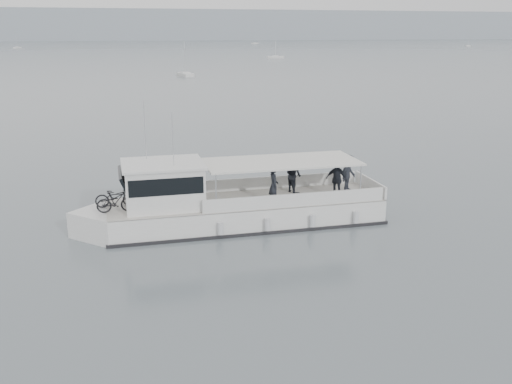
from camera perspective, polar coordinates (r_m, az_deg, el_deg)
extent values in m
plane|color=#545F63|center=(26.08, 5.75, -5.09)|extent=(1400.00, 1400.00, 0.00)
cube|color=#939EA8|center=(582.79, -14.87, 15.83)|extent=(1400.00, 90.00, 28.00)
cube|color=white|center=(28.33, -0.98, -2.21)|extent=(13.42, 3.79, 1.45)
cube|color=white|center=(27.66, -14.60, -3.19)|extent=(3.62, 3.62, 1.45)
cube|color=beige|center=(28.11, -0.98, -0.81)|extent=(13.42, 3.79, 0.07)
cube|color=black|center=(28.47, -0.97, -3.06)|extent=(13.65, 3.93, 0.20)
cube|color=white|center=(30.11, 1.98, 0.98)|extent=(8.91, 0.26, 0.67)
cube|color=white|center=(26.96, 4.00, -0.84)|extent=(8.91, 0.26, 0.67)
cube|color=white|center=(30.17, 11.36, 0.70)|extent=(0.17, 3.57, 0.67)
cube|color=white|center=(27.24, -9.23, 0.63)|extent=(3.61, 3.07, 2.00)
cube|color=black|center=(27.12, -12.88, 0.73)|extent=(0.67, 2.79, 1.29)
cube|color=black|center=(27.16, -9.26, 1.31)|extent=(3.39, 3.11, 0.78)
cube|color=white|center=(26.99, -9.33, 2.80)|extent=(3.84, 3.29, 0.11)
cube|color=silver|center=(28.09, 2.54, 3.04)|extent=(7.63, 3.47, 0.09)
cylinder|color=silver|center=(26.05, -4.02, -0.10)|extent=(0.07, 0.07, 1.84)
cylinder|color=silver|center=(29.02, -5.13, 1.54)|extent=(0.07, 0.07, 1.84)
cylinder|color=silver|center=(28.13, 10.41, 0.88)|extent=(0.07, 0.07, 1.84)
cylinder|color=silver|center=(30.90, 8.04, 2.34)|extent=(0.07, 0.07, 1.84)
cylinder|color=silver|center=(27.64, -11.04, 6.08)|extent=(0.03, 0.03, 2.90)
cylinder|color=silver|center=(26.02, -8.31, 5.11)|extent=(0.03, 0.03, 2.45)
cylinder|color=silver|center=(26.17, -3.56, -3.66)|extent=(0.27, 0.27, 0.56)
cylinder|color=silver|center=(26.64, 1.16, -3.27)|extent=(0.27, 0.27, 0.56)
cylinder|color=silver|center=(27.29, 5.68, -2.88)|extent=(0.27, 0.27, 0.56)
cylinder|color=silver|center=(28.09, 9.96, -2.49)|extent=(0.27, 0.27, 0.56)
imported|color=black|center=(27.72, -13.85, -0.44)|extent=(1.92, 0.70, 1.00)
imported|color=black|center=(26.86, -13.83, -0.90)|extent=(1.77, 0.53, 1.06)
imported|color=#21252D|center=(27.19, 1.78, 0.66)|extent=(0.51, 0.72, 1.87)
imported|color=#21252D|center=(29.28, 3.76, 1.74)|extent=(0.96, 1.09, 1.87)
imported|color=#21252D|center=(28.57, 8.05, 1.25)|extent=(1.10, 1.09, 1.87)
imported|color=#21252D|center=(29.98, 9.23, 1.90)|extent=(1.38, 1.29, 1.87)
cube|color=white|center=(418.64, -0.12, 14.64)|extent=(5.97, 5.00, 0.75)
cube|color=white|center=(418.64, -0.12, 14.69)|extent=(2.67, 2.57, 0.45)
cube|color=white|center=(203.11, 1.97, 13.33)|extent=(5.89, 2.68, 0.75)
cube|color=white|center=(203.09, 1.97, 13.42)|extent=(2.21, 1.88, 0.45)
cylinder|color=silver|center=(202.98, 1.98, 14.29)|extent=(0.08, 0.08, 6.24)
cube|color=white|center=(122.92, -7.10, 11.56)|extent=(2.98, 6.13, 0.75)
cube|color=white|center=(122.90, -7.10, 11.71)|extent=(2.01, 2.34, 0.45)
cylinder|color=silver|center=(122.71, -7.16, 13.21)|extent=(0.08, 0.08, 6.47)
cube|color=white|center=(337.80, -22.77, 13.16)|extent=(4.00, 5.32, 0.75)
cube|color=white|center=(337.79, -22.77, 13.21)|extent=(2.16, 2.29, 0.45)
cylinder|color=silver|center=(337.73, -22.82, 13.69)|extent=(0.08, 0.08, 5.70)
cube|color=white|center=(369.10, 20.45, 13.52)|extent=(4.95, 6.75, 0.75)
cube|color=white|center=(369.09, 20.45, 13.57)|extent=(2.70, 2.88, 0.45)
cylinder|color=silver|center=(369.03, 20.51, 14.12)|extent=(0.08, 0.08, 7.19)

